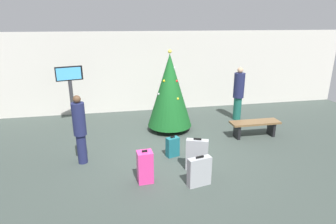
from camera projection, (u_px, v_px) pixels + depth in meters
name	position (u px, v px, depth m)	size (l,w,h in m)	color
ground_plane	(168.00, 152.00, 7.48)	(16.00, 16.00, 0.00)	#38423D
back_wall	(148.00, 72.00, 10.68)	(16.00, 0.20, 2.98)	beige
holiday_tree	(170.00, 91.00, 8.65)	(1.38, 1.38, 2.54)	#4C3319
flight_info_kiosk	(70.00, 85.00, 9.02)	(0.82, 0.31, 1.97)	#333338
waiting_bench	(255.00, 125.00, 8.41)	(1.49, 0.44, 0.48)	brown
traveller_0	(80.00, 128.00, 6.67)	(0.38, 0.38, 1.71)	#1E234C
traveller_1	(238.00, 92.00, 9.72)	(0.42, 0.42, 1.85)	#19594C
suitcase_0	(145.00, 167.00, 6.02)	(0.34, 0.30, 0.75)	#E5388C
suitcase_1	(199.00, 172.00, 5.90)	(0.53, 0.27, 0.68)	#9EA0A5
suitcase_2	(173.00, 147.00, 7.20)	(0.36, 0.27, 0.55)	#19606B
suitcase_3	(197.00, 155.00, 6.50)	(0.53, 0.33, 0.80)	#9EA0A5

